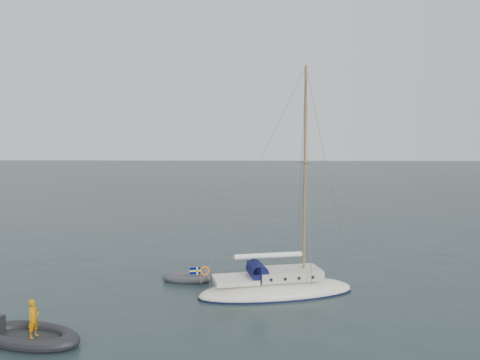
{
  "coord_description": "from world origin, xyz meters",
  "views": [
    {
      "loc": [
        -1.91,
        -25.33,
        7.65
      ],
      "look_at": [
        -2.95,
        0.0,
        5.49
      ],
      "focal_mm": 35.0,
      "sensor_mm": 36.0,
      "label": 1
    }
  ],
  "objects": [
    {
      "name": "ground",
      "position": [
        0.0,
        0.0,
        0.0
      ],
      "size": [
        300.0,
        300.0,
        0.0
      ],
      "primitive_type": "plane",
      "color": "black",
      "rests_on": "ground"
    },
    {
      "name": "sailboat",
      "position": [
        -1.01,
        -2.63,
        0.89
      ],
      "size": [
        8.26,
        2.48,
        11.75
      ],
      "rotation": [
        0.0,
        0.0,
        0.25
      ],
      "color": "white",
      "rests_on": "ground"
    },
    {
      "name": "dinghy",
      "position": [
        -5.79,
        -0.57,
        0.17
      ],
      "size": [
        2.74,
        1.24,
        0.39
      ],
      "rotation": [
        0.0,
        0.0,
        -0.04
      ],
      "color": "#434448",
      "rests_on": "ground"
    },
    {
      "name": "rib",
      "position": [
        -10.65,
        -8.48,
        0.26
      ],
      "size": [
        4.34,
        1.97,
        1.69
      ],
      "rotation": [
        0.0,
        0.0,
        -0.26
      ],
      "color": "black",
      "rests_on": "ground"
    }
  ]
}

